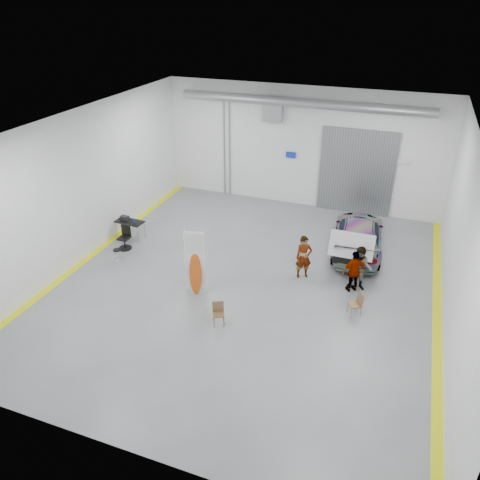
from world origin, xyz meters
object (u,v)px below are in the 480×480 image
(surfboard_display, at_px, (194,268))
(folding_chair_near, at_px, (219,318))
(person_b, at_px, (360,269))
(sedan_car, at_px, (358,235))
(work_table, at_px, (128,221))
(person_c, at_px, (354,271))
(folding_chair_far, at_px, (354,308))
(office_chair, at_px, (125,239))
(shop_stool, at_px, (118,256))
(person_a, at_px, (304,257))

(surfboard_display, relative_size, folding_chair_near, 3.37)
(person_b, bearing_deg, surfboard_display, -154.53)
(sedan_car, xyz_separation_m, person_b, (0.47, -3.00, 0.16))
(surfboard_display, relative_size, work_table, 2.06)
(person_c, bearing_deg, person_b, -169.78)
(surfboard_display, height_order, folding_chair_far, surfboard_display)
(person_b, xyz_separation_m, person_c, (-0.19, -0.19, -0.05))
(work_table, relative_size, office_chair, 1.24)
(person_b, xyz_separation_m, shop_stool, (-9.47, -1.53, -0.56))
(person_b, height_order, surfboard_display, surfboard_display)
(person_a, xyz_separation_m, surfboard_display, (-3.47, -2.48, 0.22))
(office_chair, bearing_deg, person_a, 4.24)
(sedan_car, relative_size, person_b, 2.82)
(person_a, bearing_deg, person_c, -37.62)
(person_c, relative_size, folding_chair_far, 1.97)
(surfboard_display, distance_m, folding_chair_far, 5.80)
(person_a, relative_size, person_b, 0.99)
(person_a, relative_size, surfboard_display, 0.65)
(sedan_car, height_order, folding_chair_far, sedan_car)
(shop_stool, relative_size, work_table, 0.49)
(person_b, xyz_separation_m, folding_chair_far, (0.09, -1.66, -0.62))
(sedan_car, height_order, work_table, sedan_car)
(person_c, bearing_deg, sedan_car, -120.29)
(office_chair, bearing_deg, work_table, 113.65)
(person_b, distance_m, folding_chair_far, 1.78)
(folding_chair_near, bearing_deg, surfboard_display, 110.36)
(folding_chair_near, relative_size, folding_chair_far, 0.95)
(surfboard_display, xyz_separation_m, shop_stool, (-3.86, 0.83, -0.77))
(folding_chair_near, height_order, folding_chair_far, folding_chair_far)
(person_b, bearing_deg, person_a, 179.50)
(person_b, distance_m, person_c, 0.27)
(folding_chair_far, bearing_deg, surfboard_display, -114.96)
(sedan_car, relative_size, office_chair, 4.72)
(folding_chair_near, bearing_deg, sedan_car, 34.57)
(person_a, height_order, person_b, person_b)
(surfboard_display, height_order, folding_chair_near, surfboard_display)
(person_b, xyz_separation_m, folding_chair_near, (-4.08, -3.75, -0.63))
(surfboard_display, height_order, work_table, surfboard_display)
(person_b, relative_size, folding_chair_near, 2.20)
(person_b, bearing_deg, work_table, 179.23)
(shop_stool, bearing_deg, person_b, 9.16)
(folding_chair_far, distance_m, office_chair, 10.05)
(person_c, bearing_deg, person_a, -44.33)
(person_b, xyz_separation_m, work_table, (-10.28, 0.63, -0.08))
(person_a, distance_m, work_table, 8.14)
(person_a, distance_m, surfboard_display, 4.26)
(surfboard_display, distance_m, folding_chair_near, 2.24)
(person_b, height_order, work_table, person_b)
(person_a, xyz_separation_m, folding_chair_far, (2.24, -1.78, -0.61))
(sedan_car, height_order, person_c, person_c)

